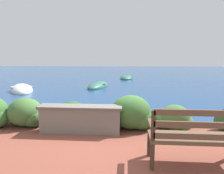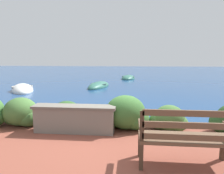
{
  "view_description": "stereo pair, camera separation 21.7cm",
  "coord_description": "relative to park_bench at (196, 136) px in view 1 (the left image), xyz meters",
  "views": [
    {
      "loc": [
        0.54,
        -4.87,
        1.87
      ],
      "look_at": [
        -0.33,
        6.51,
        0.2
      ],
      "focal_mm": 32.0,
      "sensor_mm": 36.0,
      "label": 1
    },
    {
      "loc": [
        0.75,
        -4.85,
        1.87
      ],
      "look_at": [
        -0.33,
        6.51,
        0.2
      ],
      "focal_mm": 32.0,
      "sensor_mm": 36.0,
      "label": 2
    }
  ],
  "objects": [
    {
      "name": "hedge_clump_left",
      "position": [
        -3.52,
        1.56,
        -0.18
      ],
      "size": [
        1.02,
        0.73,
        0.69
      ],
      "color": "#426B33",
      "rests_on": "patio_terrace"
    },
    {
      "name": "rowboat_nearest",
      "position": [
        -6.98,
        7.74,
        -0.64
      ],
      "size": [
        2.34,
        2.85,
        0.71
      ],
      "rotation": [
        0.0,
        0.0,
        2.12
      ],
      "color": "silver",
      "rests_on": "ground_plane"
    },
    {
      "name": "ground_plane",
      "position": [
        -1.58,
        1.9,
        -0.7
      ],
      "size": [
        80.0,
        80.0,
        0.0
      ],
      "color": "navy"
    },
    {
      "name": "park_bench",
      "position": [
        0.0,
        0.0,
        0.0
      ],
      "size": [
        1.4,
        0.48,
        0.93
      ],
      "rotation": [
        0.0,
        0.0,
        0.09
      ],
      "color": "#433123",
      "rests_on": "patio_terrace"
    },
    {
      "name": "hedge_clump_right",
      "position": [
        -0.97,
        1.6,
        -0.14
      ],
      "size": [
        1.16,
        0.83,
        0.79
      ],
      "color": "#38662D",
      "rests_on": "patio_terrace"
    },
    {
      "name": "rowboat_far",
      "position": [
        -1.08,
        14.93,
        -0.65
      ],
      "size": [
        1.46,
        2.36,
        0.6
      ],
      "rotation": [
        0.0,
        0.0,
        1.41
      ],
      "color": "#336B5B",
      "rests_on": "ground_plane"
    },
    {
      "name": "hedge_clump_far_right",
      "position": [
        0.04,
        1.57,
        -0.23
      ],
      "size": [
        0.86,
        0.62,
        0.58
      ],
      "color": "#426B33",
      "rests_on": "patio_terrace"
    },
    {
      "name": "hedge_clump_centre",
      "position": [
        -2.39,
        1.65,
        -0.22
      ],
      "size": [
        0.9,
        0.65,
        0.61
      ],
      "color": "#284C23",
      "rests_on": "patio_terrace"
    },
    {
      "name": "stone_wall",
      "position": [
        -2.07,
        1.25,
        -0.18
      ],
      "size": [
        1.84,
        0.39,
        0.6
      ],
      "color": "slate",
      "rests_on": "patio_terrace"
    },
    {
      "name": "rowboat_mid",
      "position": [
        -2.9,
        9.65,
        -0.65
      ],
      "size": [
        1.53,
        2.79,
        0.61
      ],
      "rotation": [
        0.0,
        0.0,
        1.35
      ],
      "color": "#336B5B",
      "rests_on": "ground_plane"
    }
  ]
}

